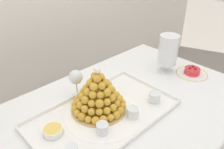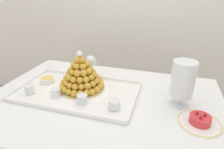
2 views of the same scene
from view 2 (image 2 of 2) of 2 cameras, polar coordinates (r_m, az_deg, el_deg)
buffet_table at (r=1.11m, az=-2.80°, el=-11.79°), size 1.28×0.89×0.76m
serving_tray at (r=1.12m, az=-10.35°, el=-5.11°), size 0.68×0.40×0.02m
croquembouche at (r=1.11m, az=-9.25°, el=-0.00°), size 0.27×0.27×0.23m
dessert_cup_left at (r=1.17m, az=-23.44°, el=-4.18°), size 0.05×0.05×0.05m
dessert_cup_mid_left at (r=1.08m, az=-16.44°, el=-5.35°), size 0.05×0.05×0.05m
dessert_cup_centre at (r=0.99m, az=-8.94°, el=-7.43°), size 0.05×0.05×0.05m
dessert_cup_mid_right at (r=0.95m, az=0.69°, el=-9.01°), size 0.06×0.06×0.05m
creme_brulee_ramekin at (r=1.27m, az=-18.83°, el=-1.44°), size 0.09×0.09×0.03m
macaron_goblet at (r=0.99m, az=20.42°, el=-1.52°), size 0.12×0.12×0.24m
fruit_tart_plate at (r=0.95m, az=24.73°, el=-12.57°), size 0.19×0.19×0.05m
wine_glass at (r=1.25m, az=-6.35°, el=3.74°), size 0.07×0.07×0.15m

